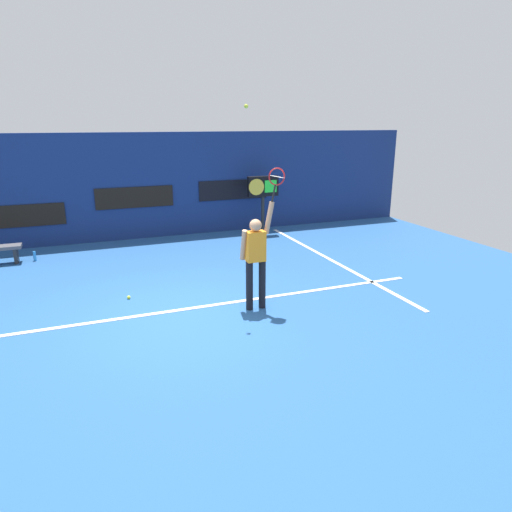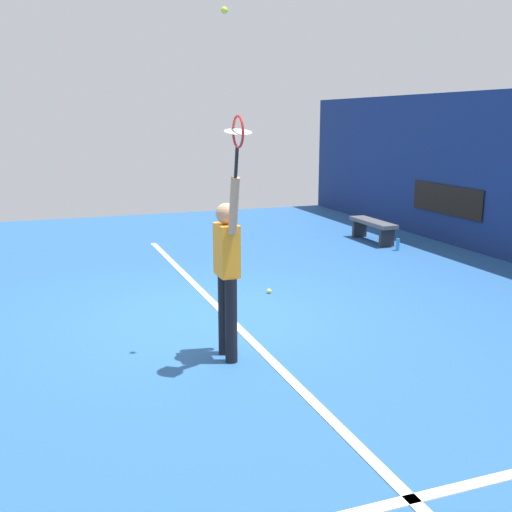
{
  "view_description": "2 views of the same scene",
  "coord_description": "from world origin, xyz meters",
  "px_view_note": "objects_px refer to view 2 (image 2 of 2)",
  "views": [
    {
      "loc": [
        -1.44,
        -7.49,
        3.34
      ],
      "look_at": [
        1.46,
        0.01,
        0.95
      ],
      "focal_mm": 31.87,
      "sensor_mm": 36.0,
      "label": 1
    },
    {
      "loc": [
        7.3,
        -2.04,
        2.54
      ],
      "look_at": [
        1.24,
        0.19,
        1.07
      ],
      "focal_mm": 42.64,
      "sensor_mm": 36.0,
      "label": 2
    }
  ],
  "objects_px": {
    "tennis_player": "(227,267)",
    "tennis_racket": "(238,135)",
    "water_bottle": "(398,245)",
    "tennis_ball": "(224,10)",
    "spare_ball": "(269,291)",
    "court_bench": "(373,226)"
  },
  "relations": [
    {
      "from": "tennis_player",
      "to": "court_bench",
      "type": "distance_m",
      "value": 6.96
    },
    {
      "from": "tennis_racket",
      "to": "tennis_ball",
      "type": "xyz_separation_m",
      "value": [
        -0.54,
        0.05,
        1.19
      ]
    },
    {
      "from": "tennis_racket",
      "to": "tennis_ball",
      "type": "distance_m",
      "value": 1.31
    },
    {
      "from": "tennis_ball",
      "to": "water_bottle",
      "type": "distance_m",
      "value": 7.05
    },
    {
      "from": "tennis_player",
      "to": "tennis_racket",
      "type": "xyz_separation_m",
      "value": [
        0.39,
        -0.0,
        1.37
      ]
    },
    {
      "from": "water_bottle",
      "to": "tennis_player",
      "type": "bearing_deg",
      "value": -49.68
    },
    {
      "from": "water_bottle",
      "to": "spare_ball",
      "type": "distance_m",
      "value": 3.95
    },
    {
      "from": "spare_ball",
      "to": "court_bench",
      "type": "bearing_deg",
      "value": 129.55
    },
    {
      "from": "tennis_ball",
      "to": "court_bench",
      "type": "bearing_deg",
      "value": 135.74
    },
    {
      "from": "court_bench",
      "to": "water_bottle",
      "type": "xyz_separation_m",
      "value": [
        0.95,
        0.0,
        -0.22
      ]
    },
    {
      "from": "tennis_ball",
      "to": "spare_ball",
      "type": "bearing_deg",
      "value": 147.48
    },
    {
      "from": "water_bottle",
      "to": "court_bench",
      "type": "bearing_deg",
      "value": 180.0
    },
    {
      "from": "tennis_player",
      "to": "court_bench",
      "type": "relative_size",
      "value": 1.42
    },
    {
      "from": "court_bench",
      "to": "spare_ball",
      "type": "xyz_separation_m",
      "value": [
        2.86,
        -3.46,
        -0.3
      ]
    },
    {
      "from": "tennis_player",
      "to": "tennis_racket",
      "type": "distance_m",
      "value": 1.42
    },
    {
      "from": "tennis_racket",
      "to": "water_bottle",
      "type": "xyz_separation_m",
      "value": [
        -4.45,
        4.79,
        -2.26
      ]
    },
    {
      "from": "tennis_ball",
      "to": "tennis_player",
      "type": "bearing_deg",
      "value": -16.34
    },
    {
      "from": "tennis_player",
      "to": "tennis_ball",
      "type": "relative_size",
      "value": 29.23
    },
    {
      "from": "tennis_racket",
      "to": "tennis_ball",
      "type": "bearing_deg",
      "value": 174.84
    },
    {
      "from": "tennis_ball",
      "to": "water_bottle",
      "type": "relative_size",
      "value": 0.28
    },
    {
      "from": "water_bottle",
      "to": "spare_ball",
      "type": "bearing_deg",
      "value": -61.2
    },
    {
      "from": "water_bottle",
      "to": "spare_ball",
      "type": "height_order",
      "value": "water_bottle"
    }
  ]
}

